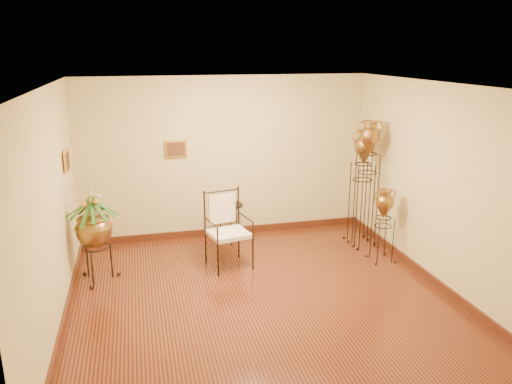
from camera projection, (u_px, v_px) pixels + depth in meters
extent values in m
plane|color=#5E3216|center=(261.00, 298.00, 6.69)|extent=(5.00, 5.00, 0.00)
cube|color=#491F11|center=(227.00, 231.00, 8.99)|extent=(5.00, 0.04, 0.12)
cube|color=#491F11|center=(65.00, 316.00, 6.11)|extent=(0.04, 5.00, 0.12)
cube|color=#491F11|center=(426.00, 275.00, 7.24)|extent=(0.04, 5.00, 0.12)
cube|color=yellow|center=(176.00, 149.00, 8.35)|extent=(0.36, 0.03, 0.29)
cube|color=yellow|center=(67.00, 161.00, 7.02)|extent=(0.03, 0.36, 0.29)
cube|color=#FBE9BD|center=(229.00, 234.00, 7.53)|extent=(0.66, 0.63, 0.06)
cube|color=#FBE9BD|center=(228.00, 213.00, 7.43)|extent=(0.43, 0.12, 0.45)
cylinder|color=black|center=(229.00, 205.00, 8.47)|extent=(0.46, 0.46, 0.01)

